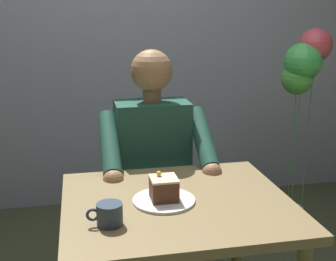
# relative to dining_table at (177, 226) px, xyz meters

# --- Properties ---
(cafe_rear_panel) EXTENTS (6.40, 0.12, 3.00)m
(cafe_rear_panel) POSITION_rel_dining_table_xyz_m (0.00, -1.80, 0.86)
(cafe_rear_panel) COLOR #9DA7BD
(cafe_rear_panel) RESTS_ON ground
(dining_table) EXTENTS (0.86, 0.75, 0.75)m
(dining_table) POSITION_rel_dining_table_xyz_m (0.00, 0.00, 0.00)
(dining_table) COLOR olive
(dining_table) RESTS_ON ground
(chair) EXTENTS (0.42, 0.42, 0.90)m
(chair) POSITION_rel_dining_table_xyz_m (0.00, -0.66, -0.14)
(chair) COLOR #727C58
(chair) RESTS_ON ground
(seated_person) EXTENTS (0.53, 0.58, 1.27)m
(seated_person) POSITION_rel_dining_table_xyz_m (0.00, -0.49, 0.02)
(seated_person) COLOR #1E493B
(seated_person) RESTS_ON ground
(dessert_plate) EXTENTS (0.24, 0.24, 0.01)m
(dessert_plate) POSITION_rel_dining_table_xyz_m (0.05, -0.00, 0.11)
(dessert_plate) COLOR white
(dessert_plate) RESTS_ON dining_table
(cake_slice) EXTENTS (0.10, 0.10, 0.11)m
(cake_slice) POSITION_rel_dining_table_xyz_m (0.05, -0.00, 0.16)
(cake_slice) COLOR #55301E
(cake_slice) RESTS_ON dessert_plate
(coffee_cup) EXTENTS (0.12, 0.09, 0.08)m
(coffee_cup) POSITION_rel_dining_table_xyz_m (0.27, 0.15, 0.15)
(coffee_cup) COLOR #2C3B4C
(coffee_cup) RESTS_ON dining_table
(dessert_spoon) EXTENTS (0.06, 0.14, 0.01)m
(dessert_spoon) POSITION_rel_dining_table_xyz_m (0.24, 0.06, 0.11)
(dessert_spoon) COLOR silver
(dessert_spoon) RESTS_ON dining_table
(balloon_display) EXTENTS (0.29, 0.23, 1.35)m
(balloon_display) POSITION_rel_dining_table_xyz_m (-0.97, -0.90, 0.40)
(balloon_display) COLOR #B2C1C6
(balloon_display) RESTS_ON ground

